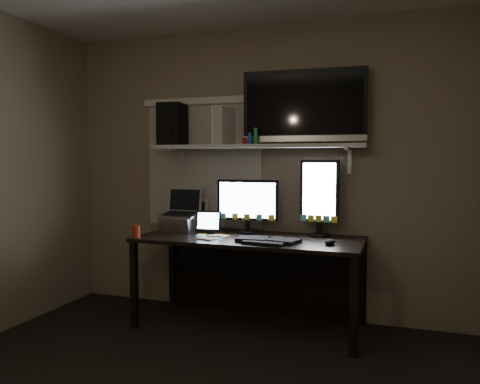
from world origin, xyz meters
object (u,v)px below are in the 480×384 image
at_px(laptop, 179,210).
at_px(game_console, 224,126).
at_px(cup, 136,231).
at_px(monitor_landscape, 248,206).
at_px(tv, 304,107).
at_px(desk, 253,256).
at_px(mouse, 330,242).
at_px(keyboard, 267,240).
at_px(speaker, 172,124).
at_px(tablet, 209,222).
at_px(monitor_portrait, 319,198).

distance_m(laptop, game_console, 0.82).
distance_m(cup, game_console, 1.16).
xyz_separation_m(monitor_landscape, tv, (0.47, 0.05, 0.82)).
distance_m(desk, mouse, 0.73).
height_order(keyboard, laptop, laptop).
xyz_separation_m(monitor_landscape, mouse, (0.74, -0.32, -0.21)).
relative_size(monitor_landscape, speaker, 1.44).
distance_m(cup, speaker, 1.02).
bearing_deg(keyboard, tablet, 163.67).
xyz_separation_m(mouse, game_console, (-0.96, 0.35, 0.89)).
relative_size(monitor_portrait, game_console, 1.95).
xyz_separation_m(monitor_portrait, tablet, (-0.91, -0.15, -0.22)).
bearing_deg(tablet, monitor_landscape, 12.26).
relative_size(keyboard, speaker, 1.30).
height_order(laptop, game_console, game_console).
xyz_separation_m(monitor_landscape, game_console, (-0.23, 0.03, 0.68)).
bearing_deg(desk, mouse, -19.97).
distance_m(cup, tv, 1.69).
bearing_deg(cup, mouse, 7.14).
distance_m(monitor_portrait, game_console, 1.02).
height_order(desk, keyboard, keyboard).
bearing_deg(cup, keyboard, 8.10).
height_order(monitor_landscape, keyboard, monitor_landscape).
xyz_separation_m(mouse, cup, (-1.52, -0.19, 0.03)).
distance_m(mouse, game_console, 1.36).
xyz_separation_m(cup, speaker, (0.08, 0.50, 0.88)).
relative_size(desk, mouse, 15.16).
distance_m(keyboard, speaker, 1.38).
relative_size(tablet, laptop, 0.59).
bearing_deg(desk, tv, 17.83).
height_order(monitor_landscape, mouse, monitor_landscape).
bearing_deg(desk, speaker, 175.07).
distance_m(game_console, speaker, 0.47).
height_order(monitor_portrait, laptop, monitor_portrait).
distance_m(monitor_landscape, monitor_portrait, 0.61).
height_order(monitor_landscape, game_console, game_console).
height_order(desk, cup, cup).
xyz_separation_m(desk, speaker, (-0.77, 0.07, 1.11)).
xyz_separation_m(desk, cup, (-0.85, -0.43, 0.23)).
relative_size(tablet, game_console, 0.67).
xyz_separation_m(tablet, tv, (0.77, 0.16, 0.96)).
relative_size(desk, speaker, 4.89).
bearing_deg(laptop, tv, 8.65).
bearing_deg(mouse, keyboard, -167.67).
bearing_deg(monitor_landscape, speaker, 178.02).
xyz_separation_m(mouse, speaker, (-1.43, 0.31, 0.91)).
height_order(game_console, speaker, speaker).
bearing_deg(game_console, monitor_portrait, 9.65).
xyz_separation_m(tv, speaker, (-1.16, -0.06, -0.12)).
distance_m(keyboard, tablet, 0.64).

